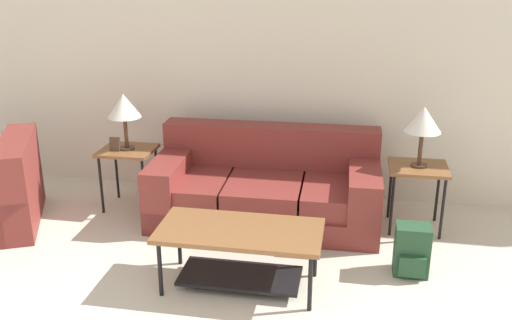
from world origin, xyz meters
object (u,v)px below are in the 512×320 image
Objects in this scene: coffee_table at (240,244)px; table_lamp_left at (124,107)px; side_table_right at (418,174)px; side_table_left at (128,156)px; backpack at (412,251)px; table_lamp_right at (423,121)px; couch at (266,189)px.

table_lamp_left is at bearing 137.82° from coffee_table.
table_lamp_left is (-2.70, -0.00, 0.49)m from side_table_right.
side_table_left is 1.00× the size of side_table_right.
backpack is (2.62, -0.82, -0.33)m from side_table_left.
backpack is at bearing -17.47° from side_table_left.
side_table_left and side_table_right have the same top height.
side_table_left is 2.70m from side_table_right.
side_table_right is 1.11× the size of table_lamp_right.
couch is 5.12× the size of backpack.
table_lamp_left is (-1.35, 1.22, 0.67)m from coffee_table.
table_lamp_left reaches higher than couch.
table_lamp_right is at bearing -90.00° from side_table_right.
side_table_right is at bearing 42.07° from coffee_table.
table_lamp_left is 2.70m from table_lamp_right.
table_lamp_left reaches higher than coffee_table.
table_lamp_left is at bearing -99.46° from side_table_left.
couch reaches higher than backpack.
table_lamp_left is 1.32× the size of backpack.
coffee_table is at bearing -162.57° from backpack.
table_lamp_right reaches higher than backpack.
side_table_left is at bearing 162.53° from backpack.
side_table_right is at bearing 0.00° from side_table_left.
table_lamp_left is (-1.35, 0.02, 0.72)m from couch.
side_table_right is 2.74m from table_lamp_left.
table_lamp_left is (-0.00, -0.00, 0.49)m from side_table_left.
table_lamp_left and table_lamp_right have the same top height.
side_table_right is at bearing 0.00° from table_lamp_left.
table_lamp_right is at bearing -0.00° from side_table_left.
couch is 1.20m from coffee_table.
couch is at bearing -179.03° from side_table_right.
side_table_left is at bearing 179.03° from couch.
table_lamp_right is 1.16m from backpack.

